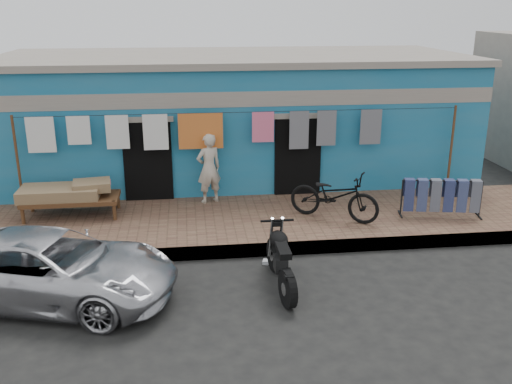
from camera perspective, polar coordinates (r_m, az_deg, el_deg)
name	(u,v)px	position (r m, az deg, el deg)	size (l,w,h in m)	color
ground	(271,295)	(9.64, 1.48, -10.23)	(80.00, 80.00, 0.00)	black
sidewalk	(250,223)	(12.29, -0.57, -3.09)	(28.00, 3.00, 0.25)	brown
curb	(259,250)	(10.97, 0.29, -5.83)	(28.00, 0.10, 0.25)	gray
building	(234,117)	(15.69, -2.25, 7.53)	(12.20, 5.20, 3.36)	#186B98
clothesline	(212,134)	(12.95, -4.38, 5.78)	(10.06, 0.06, 2.10)	brown
car	(51,267)	(9.81, -19.85, -7.07)	(1.88, 4.14, 1.17)	silver
seated_person	(209,168)	(13.01, -4.74, 2.37)	(0.58, 0.39, 1.61)	beige
bicycle	(334,191)	(12.09, 7.84, 0.14)	(0.68, 1.94, 1.25)	black
motorcycle	(281,259)	(9.65, 2.53, -6.69)	(0.59, 1.65, 1.06)	black
charpoy	(71,200)	(12.86, -17.97, -0.76)	(2.11, 1.01, 0.71)	brown
jeans_rack	(441,197)	(12.83, 18.03, -0.50)	(1.79, 0.67, 0.84)	black
litter_a	(282,263)	(10.67, 2.64, -7.09)	(0.16, 0.12, 0.07)	silver
litter_b	(266,262)	(10.70, 0.99, -7.00)	(0.14, 0.11, 0.07)	silver
litter_c	(275,264)	(10.59, 1.91, -7.24)	(0.22, 0.17, 0.09)	silver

